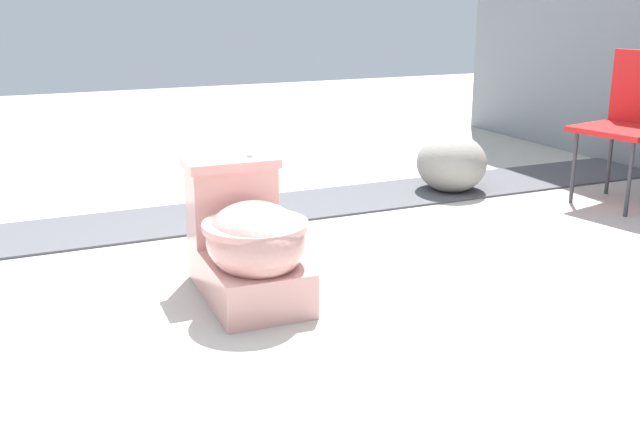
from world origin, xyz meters
name	(u,v)px	position (x,y,z in m)	size (l,w,h in m)	color
ground_plane	(297,294)	(0.00, 0.00, 0.00)	(14.00, 14.00, 0.00)	#B7B2A8
gravel_strip	(300,205)	(-1.17, 0.50, 0.01)	(0.56, 8.00, 0.01)	#4C4C51
toilet	(248,243)	(-0.04, -0.18, 0.22)	(0.64, 0.40, 0.52)	#E09E93
folding_chair_left	(636,112)	(-0.50, 2.22, 0.51)	(0.52, 0.52, 0.83)	red
boulder_near	(451,163)	(-1.11, 1.45, 0.17)	(0.43, 0.41, 0.34)	gray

